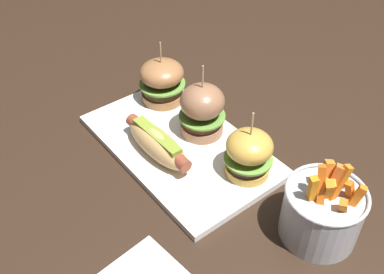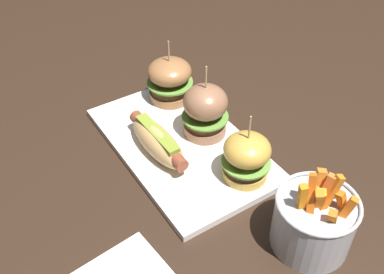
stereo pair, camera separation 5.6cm
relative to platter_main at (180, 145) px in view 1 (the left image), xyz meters
name	(u,v)px [view 1 (the left image)]	position (x,y,z in m)	size (l,w,h in m)	color
ground_plane	(180,148)	(0.00, 0.00, -0.01)	(3.00, 3.00, 0.00)	black
platter_main	(180,145)	(0.00, 0.00, 0.00)	(0.38, 0.23, 0.01)	white
hot_dog	(157,143)	(0.00, -0.05, 0.03)	(0.17, 0.06, 0.05)	tan
slider_left	(162,81)	(-0.13, 0.06, 0.05)	(0.10, 0.10, 0.14)	#9B663C
slider_center	(202,109)	(0.00, 0.05, 0.06)	(0.09, 0.09, 0.15)	#926346
slider_right	(249,153)	(0.13, 0.05, 0.05)	(0.09, 0.09, 0.13)	gold
fries_bucket	(322,211)	(0.29, 0.05, 0.04)	(0.12, 0.12, 0.15)	#B7BABF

